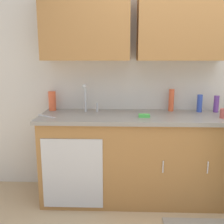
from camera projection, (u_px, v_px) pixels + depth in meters
kitchen_wall_with_uppers at (169, 63)px, 2.88m from camera, size 4.80×0.44×2.70m
counter_cabinet at (132, 159)px, 2.81m from camera, size 1.90×0.62×0.90m
countertop at (133, 117)px, 2.72m from camera, size 1.96×0.66×0.04m
sink at (88, 116)px, 2.74m from camera, size 0.50×0.36×0.35m
bottle_water_tall at (52, 101)px, 2.93m from camera, size 0.08×0.08×0.22m
bottle_cleaner_spray at (171, 100)px, 2.89m from camera, size 0.06×0.06×0.25m
bottle_soap at (200, 103)px, 2.84m from camera, size 0.06×0.06×0.19m
bottle_dish_liquid at (216, 104)px, 2.83m from camera, size 0.06×0.06×0.18m
cup_by_sink at (224, 114)px, 2.55m from camera, size 0.08×0.08×0.09m
knife_on_counter at (46, 116)px, 2.64m from camera, size 0.21×0.15×0.01m
sponge at (144, 116)px, 2.60m from camera, size 0.11×0.07×0.03m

